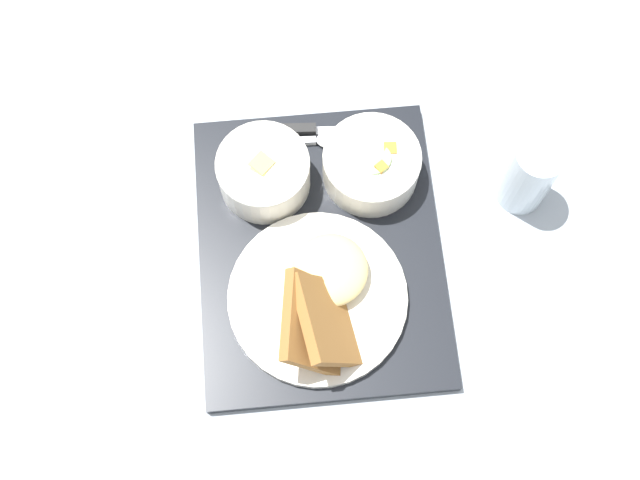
# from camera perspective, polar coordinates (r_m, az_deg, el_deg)

# --- Properties ---
(ground_plane) EXTENTS (4.00, 4.00, 0.00)m
(ground_plane) POSITION_cam_1_polar(r_m,az_deg,el_deg) (1.01, -0.00, -0.90)
(ground_plane) COLOR #99A3AD
(serving_tray) EXTENTS (0.41, 0.35, 0.02)m
(serving_tray) POSITION_cam_1_polar(r_m,az_deg,el_deg) (1.00, -0.00, -0.74)
(serving_tray) COLOR black
(serving_tray) RESTS_ON ground_plane
(bowl_salad) EXTENTS (0.12, 0.12, 0.06)m
(bowl_salad) POSITION_cam_1_polar(r_m,az_deg,el_deg) (1.00, 3.69, 5.42)
(bowl_salad) COLOR silver
(bowl_salad) RESTS_ON serving_tray
(bowl_soup) EXTENTS (0.12, 0.12, 0.06)m
(bowl_soup) POSITION_cam_1_polar(r_m,az_deg,el_deg) (1.00, -4.03, 4.88)
(bowl_soup) COLOR silver
(bowl_soup) RESTS_ON serving_tray
(plate_main) EXTENTS (0.22, 0.22, 0.09)m
(plate_main) POSITION_cam_1_polar(r_m,az_deg,el_deg) (0.95, 0.25, -4.10)
(plate_main) COLOR silver
(plate_main) RESTS_ON serving_tray
(knife) EXTENTS (0.02, 0.18, 0.01)m
(knife) POSITION_cam_1_polar(r_m,az_deg,el_deg) (1.05, -1.15, 7.83)
(knife) COLOR silver
(knife) RESTS_ON serving_tray
(spoon) EXTENTS (0.03, 0.16, 0.01)m
(spoon) POSITION_cam_1_polar(r_m,az_deg,el_deg) (1.05, -0.51, 7.09)
(spoon) COLOR silver
(spoon) RESTS_ON serving_tray
(glass_water) EXTENTS (0.06, 0.06, 0.12)m
(glass_water) POSITION_cam_1_polar(r_m,az_deg,el_deg) (1.02, 14.59, 4.33)
(glass_water) COLOR silver
(glass_water) RESTS_ON ground_plane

